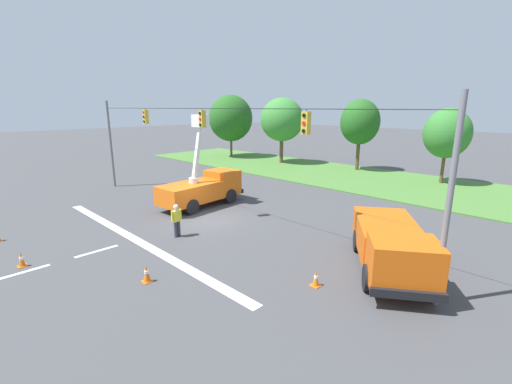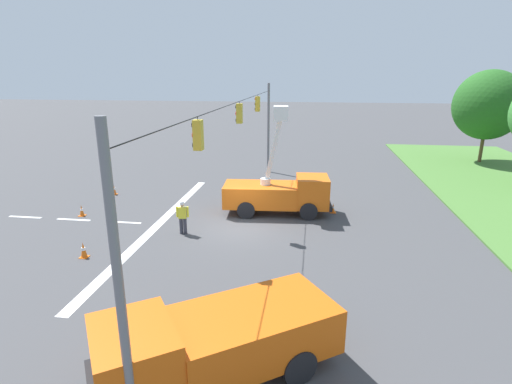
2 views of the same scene
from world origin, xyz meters
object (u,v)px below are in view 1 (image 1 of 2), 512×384
object	(u,v)px
tree_far_west	(231,118)
tree_east	(447,133)
utility_truck_bucket_lift	(203,187)
tree_centre	(360,122)
traffic_cone_foreground_left	(316,278)
traffic_cone_foreground_right	(232,192)
tree_west	(282,120)
road_worker	(177,219)
utility_truck_support_near	(391,245)
traffic_cone_mid_right	(147,273)
traffic_cone_lane_edge_a	(21,260)

from	to	relation	value
tree_far_west	tree_east	size ratio (longest dim) A/B	1.25
utility_truck_bucket_lift	tree_east	bearing A→B (deg)	63.22
tree_centre	traffic_cone_foreground_left	distance (m)	26.57
tree_centre	utility_truck_bucket_lift	distance (m)	20.26
utility_truck_bucket_lift	traffic_cone_foreground_right	xyz separation A→B (m)	(-0.53, 3.14, -1.05)
tree_west	tree_east	bearing A→B (deg)	3.88
tree_centre	road_worker	bearing A→B (deg)	-83.16
tree_west	road_worker	size ratio (longest dim) A/B	4.39
tree_far_west	tree_centre	size ratio (longest dim) A/B	1.10
tree_centre	traffic_cone_foreground_left	bearing A→B (deg)	-64.71
tree_east	traffic_cone_foreground_right	world-z (taller)	tree_east
tree_far_west	tree_centre	bearing A→B (deg)	9.04
utility_truck_support_near	traffic_cone_mid_right	size ratio (longest dim) A/B	9.28
tree_centre	traffic_cone_foreground_right	size ratio (longest dim) A/B	12.76
utility_truck_bucket_lift	utility_truck_support_near	world-z (taller)	utility_truck_bucket_lift
utility_truck_support_near	traffic_cone_foreground_right	xyz separation A→B (m)	(-14.04, 3.69, -0.90)
tree_centre	traffic_cone_mid_right	distance (m)	29.09
traffic_cone_foreground_left	tree_west	bearing A→B (deg)	133.07
utility_truck_bucket_lift	traffic_cone_lane_edge_a	xyz separation A→B (m)	(2.09, -11.25, -1.01)
tree_west	tree_centre	bearing A→B (deg)	12.95
utility_truck_bucket_lift	traffic_cone_mid_right	distance (m)	10.87
utility_truck_bucket_lift	road_worker	size ratio (longest dim) A/B	3.57
utility_truck_bucket_lift	road_worker	distance (m)	6.00
tree_east	road_worker	distance (m)	24.55
traffic_cone_foreground_left	traffic_cone_mid_right	distance (m)	6.59
utility_truck_support_near	traffic_cone_foreground_left	world-z (taller)	utility_truck_support_near
traffic_cone_foreground_left	traffic_cone_foreground_right	size ratio (longest dim) A/B	1.10
tree_west	traffic_cone_lane_edge_a	size ratio (longest dim) A/B	11.83
tree_east	traffic_cone_lane_edge_a	world-z (taller)	tree_east
tree_centre	utility_truck_support_near	distance (m)	24.33
tree_west	traffic_cone_mid_right	size ratio (longest dim) A/B	10.75
road_worker	traffic_cone_foreground_left	distance (m)	8.30
utility_truck_bucket_lift	traffic_cone_foreground_left	world-z (taller)	utility_truck_bucket_lift
tree_far_west	road_worker	size ratio (longest dim) A/B	4.68
tree_west	utility_truck_bucket_lift	bearing A→B (deg)	-65.59
road_worker	traffic_cone_foreground_right	bearing A→B (deg)	119.41
tree_far_west	tree_west	bearing A→B (deg)	4.74
tree_far_west	tree_east	xyz separation A→B (m)	(26.06, 1.89, -0.75)
tree_west	utility_truck_bucket_lift	distance (m)	19.94
utility_truck_bucket_lift	utility_truck_support_near	bearing A→B (deg)	-2.30
tree_east	utility_truck_support_near	distance (m)	20.22
utility_truck_bucket_lift	traffic_cone_lane_edge_a	world-z (taller)	utility_truck_bucket_lift
traffic_cone_foreground_left	traffic_cone_mid_right	xyz separation A→B (m)	(-4.92, -4.39, 0.05)
traffic_cone_foreground_left	road_worker	bearing A→B (deg)	-174.06
utility_truck_support_near	road_worker	world-z (taller)	utility_truck_support_near
traffic_cone_lane_edge_a	tree_east	bearing A→B (deg)	76.07
utility_truck_bucket_lift	traffic_cone_lane_edge_a	bearing A→B (deg)	-79.49
tree_far_west	utility_truck_bucket_lift	distance (m)	24.07
tree_east	traffic_cone_lane_edge_a	size ratio (longest dim) A/B	10.08
tree_far_west	traffic_cone_foreground_left	world-z (taller)	tree_far_west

